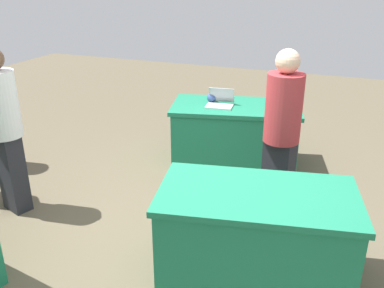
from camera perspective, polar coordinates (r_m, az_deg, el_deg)
The scene contains 8 objects.
ground_plane at distance 4.01m, azimuth -0.03°, elevation -12.56°, with size 14.40×14.40×0.00m, color brown.
table_foreground at distance 5.34m, azimuth 5.83°, elevation 1.36°, with size 1.71×1.15×0.77m.
table_mid_right at distance 3.40m, azimuth 8.58°, elevation -12.16°, with size 1.63×1.10×0.77m.
person_presenter at distance 4.01m, azimuth 12.11°, elevation 2.04°, with size 0.43×0.43×1.68m.
person_organiser at distance 4.44m, azimuth -24.24°, elevation 2.45°, with size 0.43×0.43×1.67m.
laptop_silver at distance 5.16m, azimuth 3.82°, elevation 5.61°, with size 0.35×0.33×0.21m.
yarn_ball at distance 5.30m, azimuth 2.68°, elevation 6.33°, with size 0.12×0.12×0.12m, color #3F5999.
scissors_red at distance 5.12m, azimuth 11.67°, elevation 4.65°, with size 0.18×0.04×0.01m, color red.
Camera 1 is at (-1.18, 3.06, 2.31)m, focal length 39.25 mm.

